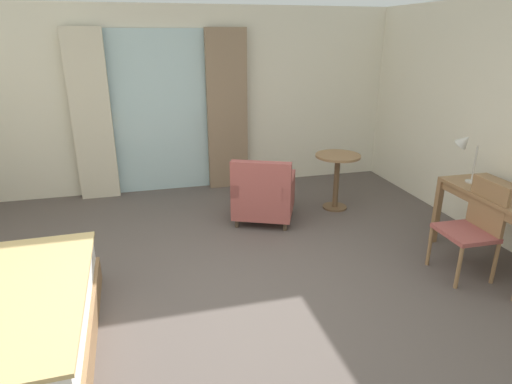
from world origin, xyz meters
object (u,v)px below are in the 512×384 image
Objects in this scene: writing_desk at (505,204)px; desk_lamp at (466,146)px; armchair_by_window at (264,195)px; round_cafe_table at (337,170)px; desk_chair at (474,224)px.

desk_lamp reaches higher than writing_desk.
desk_lamp is 2.26m from armchair_by_window.
writing_desk is 1.73× the size of round_cafe_table.
desk_lamp is at bearing -60.35° from round_cafe_table.
desk_lamp is 0.54× the size of armchair_by_window.
armchair_by_window reaches higher than round_cafe_table.
writing_desk is 0.67m from desk_lamp.
round_cafe_table is (-0.52, 1.85, 0.01)m from desk_chair.
desk_chair is 0.96× the size of armchair_by_window.
round_cafe_table is (1.02, 0.15, 0.20)m from armchair_by_window.
desk_lamp is (0.23, 0.53, 0.60)m from desk_chair.
armchair_by_window is at bearing -171.76° from round_cafe_table.
armchair_by_window is at bearing 132.22° from desk_chair.
desk_lamp is at bearing -33.46° from armchair_by_window.
desk_lamp reaches higher than armchair_by_window.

